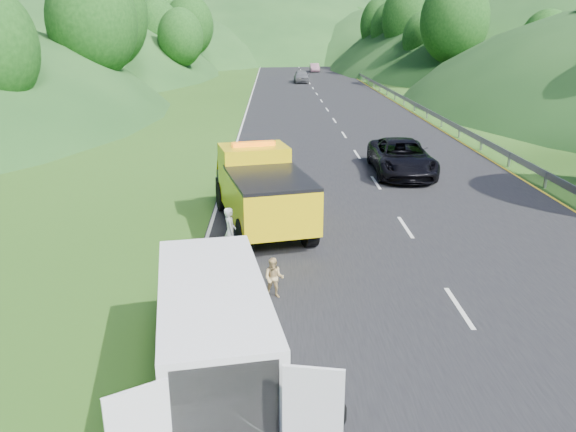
{
  "coord_description": "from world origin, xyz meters",
  "views": [
    {
      "loc": [
        -1.64,
        -14.52,
        6.71
      ],
      "look_at": [
        -1.22,
        1.55,
        1.3
      ],
      "focal_mm": 35.0,
      "sensor_mm": 36.0,
      "label": 1
    }
  ],
  "objects_px": {
    "worker": "(263,389)",
    "suitcase": "(193,275)",
    "woman": "(231,255)",
    "tow_truck": "(261,189)",
    "passing_suv": "(400,174)",
    "white_van": "(213,326)",
    "child": "(274,298)",
    "spare_tire": "(327,418)"
  },
  "relations": [
    {
      "from": "tow_truck",
      "to": "suitcase",
      "type": "relative_size",
      "value": 12.81
    },
    {
      "from": "white_van",
      "to": "spare_tire",
      "type": "xyz_separation_m",
      "value": [
        2.13,
        -1.23,
        -1.23
      ]
    },
    {
      "from": "tow_truck",
      "to": "passing_suv",
      "type": "distance_m",
      "value": 9.91
    },
    {
      "from": "child",
      "to": "worker",
      "type": "height_order",
      "value": "worker"
    },
    {
      "from": "white_van",
      "to": "spare_tire",
      "type": "distance_m",
      "value": 2.75
    },
    {
      "from": "tow_truck",
      "to": "spare_tire",
      "type": "relative_size",
      "value": 9.99
    },
    {
      "from": "white_van",
      "to": "child",
      "type": "xyz_separation_m",
      "value": [
        1.18,
        3.57,
        -1.23
      ]
    },
    {
      "from": "tow_truck",
      "to": "suitcase",
      "type": "distance_m",
      "value": 5.16
    },
    {
      "from": "child",
      "to": "worker",
      "type": "xyz_separation_m",
      "value": [
        -0.22,
        -3.91,
        0.0
      ]
    },
    {
      "from": "suitcase",
      "to": "spare_tire",
      "type": "relative_size",
      "value": 0.78
    },
    {
      "from": "tow_truck",
      "to": "woman",
      "type": "height_order",
      "value": "tow_truck"
    },
    {
      "from": "passing_suv",
      "to": "tow_truck",
      "type": "bearing_deg",
      "value": -129.86
    },
    {
      "from": "child",
      "to": "spare_tire",
      "type": "relative_size",
      "value": 1.59
    },
    {
      "from": "child",
      "to": "woman",
      "type": "bearing_deg",
      "value": 124.63
    },
    {
      "from": "white_van",
      "to": "tow_truck",
      "type": "bearing_deg",
      "value": 75.34
    },
    {
      "from": "white_van",
      "to": "suitcase",
      "type": "height_order",
      "value": "white_van"
    },
    {
      "from": "white_van",
      "to": "passing_suv",
      "type": "xyz_separation_m",
      "value": [
        7.32,
        16.5,
        -1.23
      ]
    },
    {
      "from": "woman",
      "to": "child",
      "type": "relative_size",
      "value": 1.4
    },
    {
      "from": "woman",
      "to": "suitcase",
      "type": "bearing_deg",
      "value": 144.67
    },
    {
      "from": "worker",
      "to": "suitcase",
      "type": "relative_size",
      "value": 2.89
    },
    {
      "from": "child",
      "to": "spare_tire",
      "type": "xyz_separation_m",
      "value": [
        0.95,
        -4.8,
        0.0
      ]
    },
    {
      "from": "suitcase",
      "to": "woman",
      "type": "bearing_deg",
      "value": 66.43
    },
    {
      "from": "woman",
      "to": "worker",
      "type": "distance_m",
      "value": 6.94
    },
    {
      "from": "child",
      "to": "passing_suv",
      "type": "bearing_deg",
      "value": 74.83
    },
    {
      "from": "tow_truck",
      "to": "child",
      "type": "height_order",
      "value": "tow_truck"
    },
    {
      "from": "tow_truck",
      "to": "child",
      "type": "relative_size",
      "value": 6.3
    },
    {
      "from": "woman",
      "to": "spare_tire",
      "type": "relative_size",
      "value": 2.22
    },
    {
      "from": "white_van",
      "to": "suitcase",
      "type": "xyz_separation_m",
      "value": [
        -1.04,
        4.48,
        -0.96
      ]
    },
    {
      "from": "passing_suv",
      "to": "child",
      "type": "bearing_deg",
      "value": -113.33
    },
    {
      "from": "spare_tire",
      "to": "passing_suv",
      "type": "distance_m",
      "value": 18.48
    },
    {
      "from": "worker",
      "to": "passing_suv",
      "type": "distance_m",
      "value": 18.01
    },
    {
      "from": "woman",
      "to": "child",
      "type": "height_order",
      "value": "woman"
    },
    {
      "from": "woman",
      "to": "suitcase",
      "type": "relative_size",
      "value": 2.84
    },
    {
      "from": "white_van",
      "to": "child",
      "type": "bearing_deg",
      "value": 61.8
    },
    {
      "from": "passing_suv",
      "to": "woman",
      "type": "bearing_deg",
      "value": -124.72
    },
    {
      "from": "woman",
      "to": "passing_suv",
      "type": "distance_m",
      "value": 12.48
    },
    {
      "from": "tow_truck",
      "to": "worker",
      "type": "xyz_separation_m",
      "value": [
        0.2,
        -9.54,
        -1.37
      ]
    },
    {
      "from": "tow_truck",
      "to": "suitcase",
      "type": "height_order",
      "value": "tow_truck"
    },
    {
      "from": "spare_tire",
      "to": "worker",
      "type": "bearing_deg",
      "value": 142.99
    },
    {
      "from": "suitcase",
      "to": "spare_tire",
      "type": "xyz_separation_m",
      "value": [
        3.17,
        -5.72,
        -0.27
      ]
    },
    {
      "from": "worker",
      "to": "suitcase",
      "type": "bearing_deg",
      "value": 99.83
    },
    {
      "from": "tow_truck",
      "to": "white_van",
      "type": "distance_m",
      "value": 9.23
    }
  ]
}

